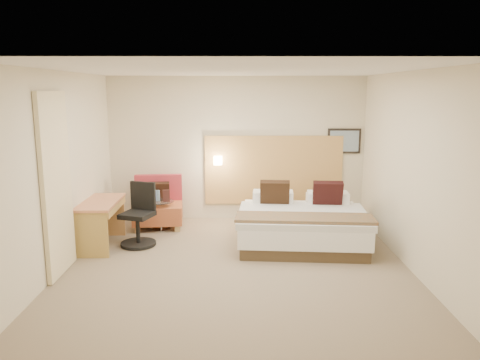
{
  "coord_description": "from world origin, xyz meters",
  "views": [
    {
      "loc": [
        0.02,
        -6.27,
        2.44
      ],
      "look_at": [
        0.05,
        0.68,
        1.1
      ],
      "focal_mm": 35.0,
      "sensor_mm": 36.0,
      "label": 1
    }
  ],
  "objects_px": {
    "bed": "(301,223)",
    "desk": "(102,211)",
    "desk_chair": "(139,220)",
    "side_table": "(161,214)",
    "lounge_chair": "(158,207)"
  },
  "relations": [
    {
      "from": "lounge_chair",
      "to": "desk",
      "type": "xyz_separation_m",
      "value": [
        -0.69,
        -1.1,
        0.21
      ]
    },
    {
      "from": "side_table",
      "to": "desk",
      "type": "bearing_deg",
      "value": -131.21
    },
    {
      "from": "bed",
      "to": "desk_chair",
      "type": "xyz_separation_m",
      "value": [
        -2.61,
        -0.13,
        0.09
      ]
    },
    {
      "from": "desk",
      "to": "desk_chair",
      "type": "bearing_deg",
      "value": 6.08
    },
    {
      "from": "bed",
      "to": "lounge_chair",
      "type": "relative_size",
      "value": 2.28
    },
    {
      "from": "lounge_chair",
      "to": "desk",
      "type": "bearing_deg",
      "value": -122.07
    },
    {
      "from": "bed",
      "to": "desk_chair",
      "type": "relative_size",
      "value": 2.15
    },
    {
      "from": "side_table",
      "to": "lounge_chair",
      "type": "bearing_deg",
      "value": 109.97
    },
    {
      "from": "side_table",
      "to": "desk",
      "type": "relative_size",
      "value": 0.46
    },
    {
      "from": "bed",
      "to": "side_table",
      "type": "bearing_deg",
      "value": 163.89
    },
    {
      "from": "lounge_chair",
      "to": "desk_chair",
      "type": "relative_size",
      "value": 0.94
    },
    {
      "from": "side_table",
      "to": "desk",
      "type": "distance_m",
      "value": 1.2
    },
    {
      "from": "lounge_chair",
      "to": "desk_chair",
      "type": "xyz_separation_m",
      "value": [
        -0.13,
        -1.04,
        0.05
      ]
    },
    {
      "from": "bed",
      "to": "side_table",
      "type": "height_order",
      "value": "bed"
    },
    {
      "from": "bed",
      "to": "desk",
      "type": "distance_m",
      "value": 3.18
    }
  ]
}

